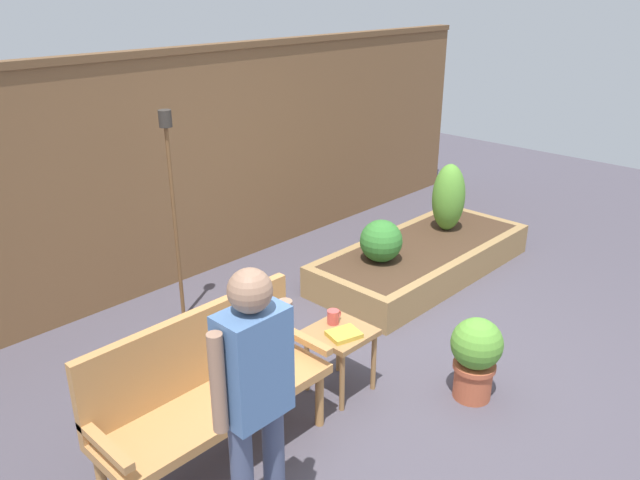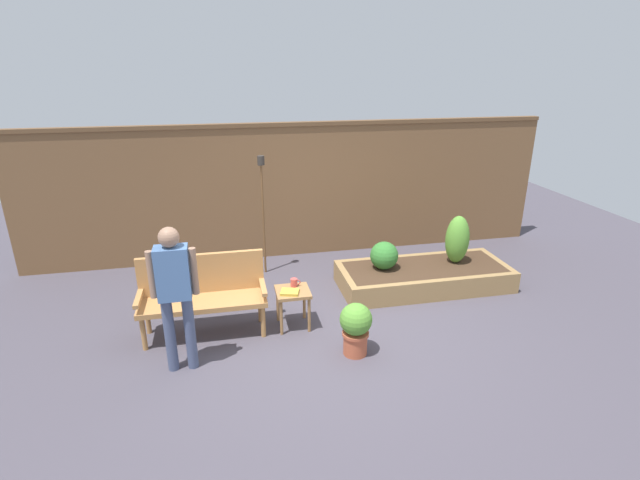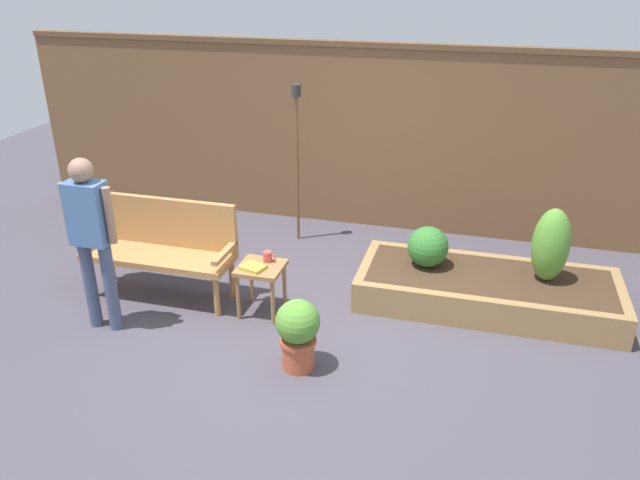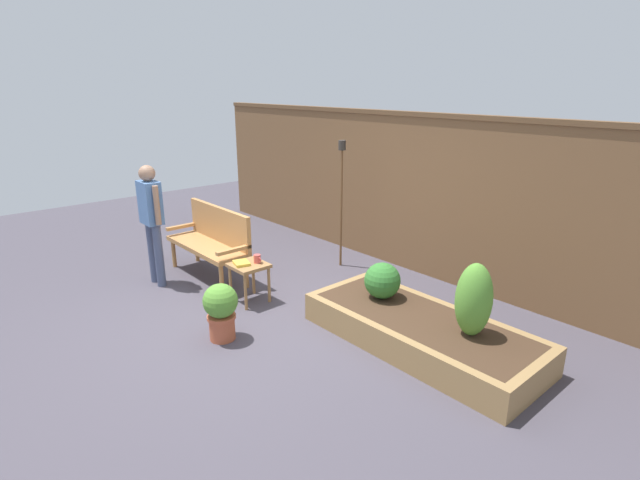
{
  "view_description": "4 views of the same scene",
  "coord_description": "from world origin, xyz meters",
  "px_view_note": "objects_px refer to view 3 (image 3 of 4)",
  "views": [
    {
      "loc": [
        -3.16,
        -2.18,
        2.68
      ],
      "look_at": [
        -0.06,
        0.79,
        0.9
      ],
      "focal_mm": 35.1,
      "sensor_mm": 36.0,
      "label": 1
    },
    {
      "loc": [
        -1.12,
        -4.74,
        3.01
      ],
      "look_at": [
        0.04,
        0.7,
        0.93
      ],
      "focal_mm": 26.69,
      "sensor_mm": 36.0,
      "label": 2
    },
    {
      "loc": [
        1.44,
        -4.35,
        3.01
      ],
      "look_at": [
        0.13,
        0.41,
        0.74
      ],
      "focal_mm": 34.7,
      "sensor_mm": 36.0,
      "label": 3
    },
    {
      "loc": [
        4.19,
        -2.64,
        2.51
      ],
      "look_at": [
        0.1,
        0.97,
        0.75
      ],
      "focal_mm": 27.28,
      "sensor_mm": 36.0,
      "label": 4
    }
  ],
  "objects_px": {
    "book_on_table": "(253,267)",
    "person_by_bench": "(91,231)",
    "cup_on_table": "(268,257)",
    "shrub_near_bench": "(428,247)",
    "tiki_torch": "(297,137)",
    "shrub_far_corner": "(551,245)",
    "potted_boxwood": "(298,331)",
    "garden_bench": "(162,241)",
    "side_table": "(261,274)"
  },
  "relations": [
    {
      "from": "book_on_table",
      "to": "person_by_bench",
      "type": "xyz_separation_m",
      "value": [
        -1.21,
        -0.53,
        0.44
      ]
    },
    {
      "from": "garden_bench",
      "to": "shrub_far_corner",
      "type": "height_order",
      "value": "shrub_far_corner"
    },
    {
      "from": "cup_on_table",
      "to": "shrub_near_bench",
      "type": "height_order",
      "value": "shrub_near_bench"
    },
    {
      "from": "side_table",
      "to": "potted_boxwood",
      "type": "relative_size",
      "value": 0.8
    },
    {
      "from": "side_table",
      "to": "cup_on_table",
      "type": "height_order",
      "value": "cup_on_table"
    },
    {
      "from": "book_on_table",
      "to": "side_table",
      "type": "bearing_deg",
      "value": 72.94
    },
    {
      "from": "garden_bench",
      "to": "person_by_bench",
      "type": "distance_m",
      "value": 0.84
    },
    {
      "from": "garden_bench",
      "to": "potted_boxwood",
      "type": "xyz_separation_m",
      "value": [
        1.61,
        -0.83,
        -0.21
      ]
    },
    {
      "from": "book_on_table",
      "to": "shrub_near_bench",
      "type": "xyz_separation_m",
      "value": [
        1.45,
        0.84,
        -0.0
      ]
    },
    {
      "from": "tiki_torch",
      "to": "cup_on_table",
      "type": "bearing_deg",
      "value": -82.59
    },
    {
      "from": "potted_boxwood",
      "to": "shrub_far_corner",
      "type": "height_order",
      "value": "shrub_far_corner"
    },
    {
      "from": "cup_on_table",
      "to": "tiki_torch",
      "type": "relative_size",
      "value": 0.07
    },
    {
      "from": "side_table",
      "to": "cup_on_table",
      "type": "bearing_deg",
      "value": 70.62
    },
    {
      "from": "garden_bench",
      "to": "tiki_torch",
      "type": "xyz_separation_m",
      "value": [
        0.87,
        1.55,
        0.67
      ]
    },
    {
      "from": "side_table",
      "to": "book_on_table",
      "type": "bearing_deg",
      "value": -123.19
    },
    {
      "from": "book_on_table",
      "to": "shrub_far_corner",
      "type": "height_order",
      "value": "shrub_far_corner"
    },
    {
      "from": "tiki_torch",
      "to": "potted_boxwood",
      "type": "bearing_deg",
      "value": -72.75
    },
    {
      "from": "side_table",
      "to": "book_on_table",
      "type": "relative_size",
      "value": 2.32
    },
    {
      "from": "side_table",
      "to": "tiki_torch",
      "type": "distance_m",
      "value": 1.86
    },
    {
      "from": "shrub_near_bench",
      "to": "shrub_far_corner",
      "type": "bearing_deg",
      "value": 0.0
    },
    {
      "from": "shrub_far_corner",
      "to": "tiki_torch",
      "type": "bearing_deg",
      "value": 161.48
    },
    {
      "from": "side_table",
      "to": "person_by_bench",
      "type": "height_order",
      "value": "person_by_bench"
    },
    {
      "from": "side_table",
      "to": "potted_boxwood",
      "type": "height_order",
      "value": "potted_boxwood"
    },
    {
      "from": "side_table",
      "to": "shrub_near_bench",
      "type": "relative_size",
      "value": 1.23
    },
    {
      "from": "cup_on_table",
      "to": "person_by_bench",
      "type": "bearing_deg",
      "value": -151.69
    },
    {
      "from": "cup_on_table",
      "to": "book_on_table",
      "type": "distance_m",
      "value": 0.19
    },
    {
      "from": "shrub_near_bench",
      "to": "side_table",
      "type": "bearing_deg",
      "value": -151.22
    },
    {
      "from": "shrub_far_corner",
      "to": "person_by_bench",
      "type": "height_order",
      "value": "person_by_bench"
    },
    {
      "from": "garden_bench",
      "to": "cup_on_table",
      "type": "relative_size",
      "value": 11.78
    },
    {
      "from": "cup_on_table",
      "to": "person_by_bench",
      "type": "relative_size",
      "value": 0.08
    },
    {
      "from": "side_table",
      "to": "shrub_far_corner",
      "type": "bearing_deg",
      "value": 17.22
    },
    {
      "from": "cup_on_table",
      "to": "potted_boxwood",
      "type": "xyz_separation_m",
      "value": [
        0.54,
        -0.82,
        -0.19
      ]
    },
    {
      "from": "shrub_near_bench",
      "to": "person_by_bench",
      "type": "height_order",
      "value": "person_by_bench"
    },
    {
      "from": "garden_bench",
      "to": "shrub_far_corner",
      "type": "bearing_deg",
      "value": 10.56
    },
    {
      "from": "shrub_far_corner",
      "to": "shrub_near_bench",
      "type": "bearing_deg",
      "value": -180.0
    },
    {
      "from": "cup_on_table",
      "to": "shrub_near_bench",
      "type": "distance_m",
      "value": 1.53
    },
    {
      "from": "potted_boxwood",
      "to": "shrub_far_corner",
      "type": "relative_size",
      "value": 0.86
    },
    {
      "from": "shrub_far_corner",
      "to": "person_by_bench",
      "type": "bearing_deg",
      "value": -159.95
    },
    {
      "from": "shrub_far_corner",
      "to": "side_table",
      "type": "bearing_deg",
      "value": -162.78
    },
    {
      "from": "cup_on_table",
      "to": "shrub_far_corner",
      "type": "xyz_separation_m",
      "value": [
        2.46,
        0.67,
        0.12
      ]
    },
    {
      "from": "potted_boxwood",
      "to": "shrub_near_bench",
      "type": "distance_m",
      "value": 1.72
    },
    {
      "from": "side_table",
      "to": "shrub_far_corner",
      "type": "relative_size",
      "value": 0.69
    },
    {
      "from": "book_on_table",
      "to": "potted_boxwood",
      "type": "distance_m",
      "value": 0.91
    },
    {
      "from": "person_by_bench",
      "to": "garden_bench",
      "type": "bearing_deg",
      "value": 72.64
    },
    {
      "from": "side_table",
      "to": "shrub_far_corner",
      "type": "xyz_separation_m",
      "value": [
        2.49,
        0.77,
        0.25
      ]
    },
    {
      "from": "cup_on_table",
      "to": "tiki_torch",
      "type": "xyz_separation_m",
      "value": [
        -0.2,
        1.56,
        0.68
      ]
    },
    {
      "from": "cup_on_table",
      "to": "shrub_near_bench",
      "type": "relative_size",
      "value": 0.31
    },
    {
      "from": "side_table",
      "to": "shrub_near_bench",
      "type": "xyz_separation_m",
      "value": [
        1.41,
        0.77,
        0.1
      ]
    },
    {
      "from": "shrub_near_bench",
      "to": "tiki_torch",
      "type": "height_order",
      "value": "tiki_torch"
    },
    {
      "from": "garden_bench",
      "to": "book_on_table",
      "type": "height_order",
      "value": "garden_bench"
    }
  ]
}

